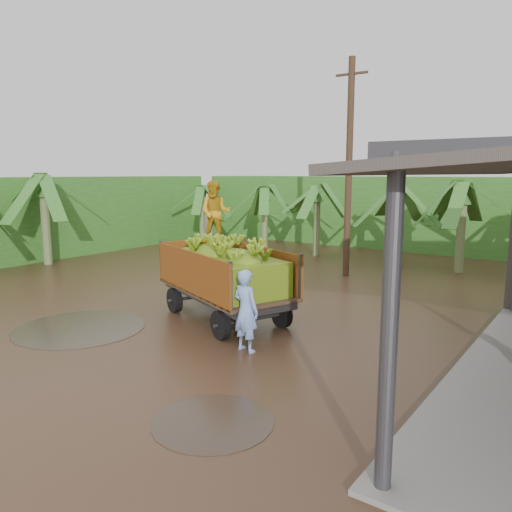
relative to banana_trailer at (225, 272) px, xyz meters
The scene contains 7 objects.
ground 1.68m from the banana_trailer, 44.84° to the right, with size 100.00×100.00×0.00m, color black.
hedge_north 15.28m from the banana_trailer, 94.56° to the left, with size 22.00×3.00×3.60m, color #2D661E.
hedge_west 13.61m from the banana_trailer, 166.31° to the left, with size 3.00×18.00×3.60m, color #2D661E.
banana_trailer is the anchor object (origin of this frame).
man_blue 2.48m from the banana_trailer, 40.20° to the right, with size 0.65×0.43×1.79m, color #7898DA.
utility_pole 7.49m from the banana_trailer, 89.17° to the left, with size 1.20×0.24×7.79m.
banana_plants 6.42m from the banana_trailer, 117.87° to the left, with size 24.59×19.90×4.22m.
Camera 1 is at (7.24, -8.99, 3.77)m, focal length 35.00 mm.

